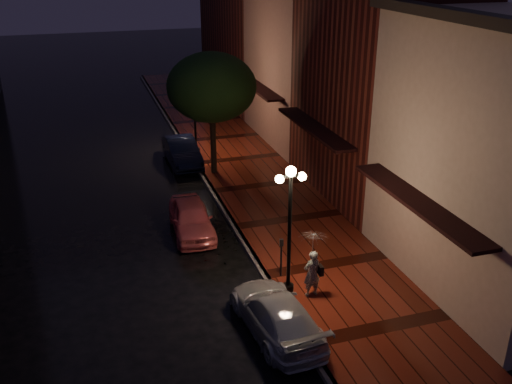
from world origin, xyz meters
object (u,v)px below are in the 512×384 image
object	(u,v)px
streetlamp_far	(194,108)
navy_car	(182,152)
street_tree	(212,89)
woman_with_umbrella	(313,255)
parking_meter	(281,254)
silver_car	(276,314)
pink_car	(191,218)
streetlamp_near	(290,224)

from	to	relation	value
streetlamp_far	navy_car	distance (m)	2.38
street_tree	streetlamp_far	bearing A→B (deg)	94.91
streetlamp_far	street_tree	world-z (taller)	street_tree
woman_with_umbrella	parking_meter	distance (m)	1.59
navy_car	silver_car	bearing A→B (deg)	-91.17
street_tree	navy_car	distance (m)	4.27
pink_car	parking_meter	size ratio (longest dim) A/B	2.73
woman_with_umbrella	parking_meter	bearing A→B (deg)	-76.53
pink_car	silver_car	bearing A→B (deg)	-78.39
parking_meter	navy_car	bearing A→B (deg)	108.35
streetlamp_near	streetlamp_far	distance (m)	14.00
streetlamp_near	pink_car	size ratio (longest dim) A/B	1.15
street_tree	navy_car	bearing A→B (deg)	121.12
streetlamp_far	pink_car	size ratio (longest dim) A/B	1.15
parking_meter	woman_with_umbrella	bearing A→B (deg)	-55.85
pink_car	woman_with_umbrella	world-z (taller)	woman_with_umbrella
navy_car	parking_meter	size ratio (longest dim) A/B	2.97
navy_car	woman_with_umbrella	xyz separation A→B (m)	(1.61, -13.32, 0.93)
street_tree	woman_with_umbrella	bearing A→B (deg)	-87.96
streetlamp_far	navy_car	world-z (taller)	streetlamp_far
street_tree	pink_car	world-z (taller)	street_tree
streetlamp_far	woman_with_umbrella	xyz separation A→B (m)	(0.66, -14.32, -1.00)
streetlamp_far	silver_car	bearing A→B (deg)	-93.49
streetlamp_near	streetlamp_far	world-z (taller)	same
street_tree	woman_with_umbrella	size ratio (longest dim) A/B	2.64
street_tree	parking_meter	distance (m)	10.47
streetlamp_near	navy_car	xyz separation A→B (m)	(-0.95, 12.99, -1.93)
pink_car	parking_meter	bearing A→B (deg)	-60.17
pink_car	woman_with_umbrella	distance (m)	6.28
pink_car	parking_meter	xyz separation A→B (m)	(2.17, -4.22, 0.34)
silver_car	woman_with_umbrella	distance (m)	2.27
silver_car	parking_meter	bearing A→B (deg)	-117.15
parking_meter	pink_car	bearing A→B (deg)	130.34
silver_car	woman_with_umbrella	world-z (taller)	woman_with_umbrella
navy_car	parking_meter	world-z (taller)	parking_meter
pink_car	woman_with_umbrella	bearing A→B (deg)	-61.63
silver_car	street_tree	bearing A→B (deg)	-100.19
woman_with_umbrella	parking_meter	world-z (taller)	woman_with_umbrella
navy_car	silver_car	distance (m)	14.58
streetlamp_far	streetlamp_near	bearing A→B (deg)	-90.00
silver_car	parking_meter	distance (m)	2.87
streetlamp_near	parking_meter	distance (m)	1.93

